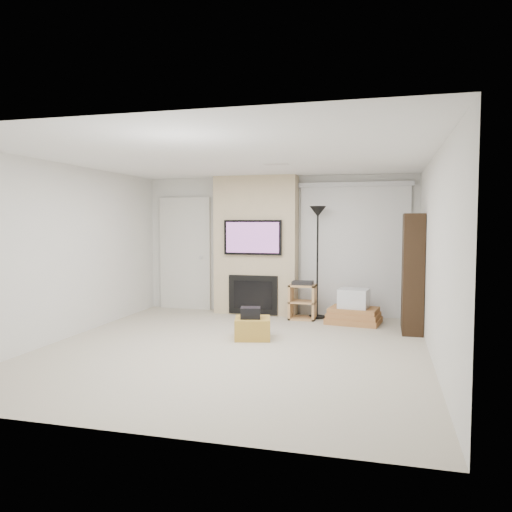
% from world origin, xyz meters
% --- Properties ---
extents(floor, '(5.00, 5.50, 0.00)m').
position_xyz_m(floor, '(0.00, 0.00, 0.00)').
color(floor, beige).
rests_on(floor, ground).
extents(ceiling, '(5.00, 5.50, 0.00)m').
position_xyz_m(ceiling, '(0.00, 0.00, 2.50)').
color(ceiling, white).
rests_on(ceiling, wall_back).
extents(wall_back, '(5.00, 0.00, 2.50)m').
position_xyz_m(wall_back, '(0.00, 2.75, 1.25)').
color(wall_back, silver).
rests_on(wall_back, ground).
extents(wall_front, '(5.00, 0.00, 2.50)m').
position_xyz_m(wall_front, '(0.00, -2.75, 1.25)').
color(wall_front, silver).
rests_on(wall_front, ground).
extents(wall_left, '(0.00, 5.50, 2.50)m').
position_xyz_m(wall_left, '(-2.50, 0.00, 1.25)').
color(wall_left, silver).
rests_on(wall_left, ground).
extents(wall_right, '(0.00, 5.50, 2.50)m').
position_xyz_m(wall_right, '(2.50, 0.00, 1.25)').
color(wall_right, silver).
rests_on(wall_right, ground).
extents(hvac_vent, '(0.35, 0.18, 0.01)m').
position_xyz_m(hvac_vent, '(0.40, 0.80, 2.50)').
color(hvac_vent, silver).
rests_on(hvac_vent, ceiling).
extents(ottoman, '(0.61, 0.61, 0.30)m').
position_xyz_m(ottoman, '(0.10, 0.61, 0.15)').
color(ottoman, '#B88E36').
rests_on(ottoman, floor).
extents(black_bag, '(0.32, 0.28, 0.16)m').
position_xyz_m(black_bag, '(0.08, 0.57, 0.38)').
color(black_bag, black).
rests_on(black_bag, ottoman).
extents(fireplace_wall, '(1.50, 0.47, 2.50)m').
position_xyz_m(fireplace_wall, '(-0.35, 2.54, 1.24)').
color(fireplace_wall, '#CFB88F').
rests_on(fireplace_wall, floor).
extents(entry_door, '(1.02, 0.11, 2.14)m').
position_xyz_m(entry_door, '(-1.80, 2.71, 1.05)').
color(entry_door, silver).
rests_on(entry_door, floor).
extents(vertical_blinds, '(1.98, 0.10, 2.37)m').
position_xyz_m(vertical_blinds, '(1.40, 2.70, 1.27)').
color(vertical_blinds, silver).
rests_on(vertical_blinds, floor).
extents(floor_lamp, '(0.29, 0.29, 1.95)m').
position_xyz_m(floor_lamp, '(0.79, 2.40, 1.53)').
color(floor_lamp, black).
rests_on(floor_lamp, floor).
extents(av_stand, '(0.45, 0.38, 0.66)m').
position_xyz_m(av_stand, '(0.57, 2.22, 0.35)').
color(av_stand, tan).
rests_on(av_stand, floor).
extents(box_stack, '(0.94, 0.76, 0.57)m').
position_xyz_m(box_stack, '(1.44, 2.08, 0.22)').
color(box_stack, '#B57743').
rests_on(box_stack, floor).
extents(bookshelf, '(0.30, 0.80, 1.80)m').
position_xyz_m(bookshelf, '(2.34, 1.68, 0.90)').
color(bookshelf, black).
rests_on(bookshelf, floor).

